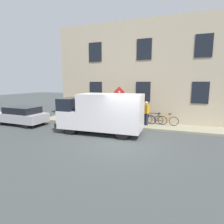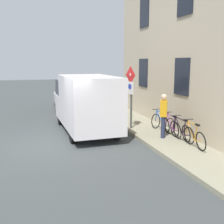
# 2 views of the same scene
# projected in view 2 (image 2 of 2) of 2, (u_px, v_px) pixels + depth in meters

# --- Properties ---
(ground_plane) EXTENTS (80.00, 80.00, 0.00)m
(ground_plane) POSITION_uv_depth(u_px,v_px,m) (56.00, 147.00, 10.19)
(ground_plane) COLOR #3D4142
(sidewalk_slab) EXTENTS (1.92, 16.39, 0.14)m
(sidewalk_slab) POSITION_uv_depth(u_px,v_px,m) (159.00, 136.00, 11.38)
(sidewalk_slab) COLOR gray
(sidewalk_slab) RESTS_ON ground_plane
(building_facade) EXTENTS (0.75, 14.39, 7.78)m
(building_facade) POSITION_uv_depth(u_px,v_px,m) (191.00, 41.00, 11.06)
(building_facade) COLOR #C0AF92
(building_facade) RESTS_ON ground_plane
(sign_post_stacked) EXTENTS (0.19, 0.55, 2.64)m
(sign_post_stacked) POSITION_uv_depth(u_px,v_px,m) (131.00, 89.00, 12.12)
(sign_post_stacked) COLOR #474C47
(sign_post_stacked) RESTS_ON sidewalk_slab
(delivery_van) EXTENTS (2.15, 5.38, 2.50)m
(delivery_van) POSITION_uv_depth(u_px,v_px,m) (86.00, 102.00, 12.18)
(delivery_van) COLOR silver
(delivery_van) RESTS_ON ground_plane
(parked_hatchback) EXTENTS (1.95, 4.08, 1.38)m
(parked_hatchback) POSITION_uv_depth(u_px,v_px,m) (68.00, 97.00, 18.64)
(parked_hatchback) COLOR #AFADB3
(parked_hatchback) RESTS_ON ground_plane
(bicycle_orange) EXTENTS (0.46, 1.71, 0.89)m
(bicycle_orange) POSITION_uv_depth(u_px,v_px,m) (193.00, 136.00, 9.71)
(bicycle_orange) COLOR black
(bicycle_orange) RESTS_ON sidewalk_slab
(bicycle_black) EXTENTS (0.46, 1.71, 0.89)m
(bicycle_black) POSITION_uv_depth(u_px,v_px,m) (181.00, 131.00, 10.44)
(bicycle_black) COLOR black
(bicycle_black) RESTS_ON sidewalk_slab
(bicycle_purple) EXTENTS (0.46, 1.72, 0.89)m
(bicycle_purple) POSITION_uv_depth(u_px,v_px,m) (171.00, 126.00, 11.17)
(bicycle_purple) COLOR black
(bicycle_purple) RESTS_ON sidewalk_slab
(bicycle_blue) EXTENTS (0.48, 1.71, 0.89)m
(bicycle_blue) POSITION_uv_depth(u_px,v_px,m) (162.00, 122.00, 11.90)
(bicycle_blue) COLOR black
(bicycle_blue) RESTS_ON sidewalk_slab
(pedestrian) EXTENTS (0.43, 0.48, 1.72)m
(pedestrian) POSITION_uv_depth(u_px,v_px,m) (164.00, 114.00, 10.77)
(pedestrian) COLOR #262B47
(pedestrian) RESTS_ON sidewalk_slab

